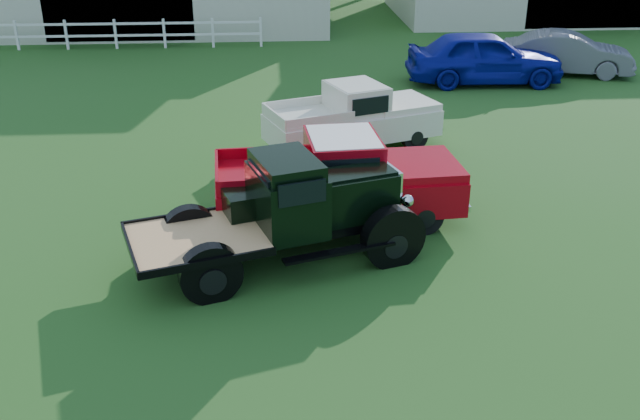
{
  "coord_description": "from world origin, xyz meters",
  "views": [
    {
      "loc": [
        -0.59,
        -10.3,
        6.41
      ],
      "look_at": [
        0.2,
        1.2,
        1.05
      ],
      "focal_mm": 40.0,
      "sensor_mm": 36.0,
      "label": 1
    }
  ],
  "objects_px": {
    "vintage_flatbed": "(282,212)",
    "white_pickup": "(353,118)",
    "red_pickup": "(338,179)",
    "misc_car_blue": "(485,57)",
    "misc_car_grey": "(568,53)"
  },
  "relations": [
    {
      "from": "red_pickup",
      "to": "misc_car_blue",
      "type": "bearing_deg",
      "value": 56.42
    },
    {
      "from": "misc_car_blue",
      "to": "misc_car_grey",
      "type": "distance_m",
      "value": 3.51
    },
    {
      "from": "white_pickup",
      "to": "misc_car_blue",
      "type": "xyz_separation_m",
      "value": [
        5.23,
        6.29,
        0.05
      ]
    },
    {
      "from": "red_pickup",
      "to": "misc_car_blue",
      "type": "height_order",
      "value": "red_pickup"
    },
    {
      "from": "red_pickup",
      "to": "white_pickup",
      "type": "xyz_separation_m",
      "value": [
        0.78,
        4.31,
        -0.09
      ]
    },
    {
      "from": "red_pickup",
      "to": "white_pickup",
      "type": "distance_m",
      "value": 4.38
    },
    {
      "from": "vintage_flatbed",
      "to": "misc_car_grey",
      "type": "distance_m",
      "value": 16.97
    },
    {
      "from": "vintage_flatbed",
      "to": "misc_car_grey",
      "type": "bearing_deg",
      "value": 34.04
    },
    {
      "from": "vintage_flatbed",
      "to": "red_pickup",
      "type": "distance_m",
      "value": 2.03
    },
    {
      "from": "vintage_flatbed",
      "to": "white_pickup",
      "type": "relative_size",
      "value": 1.12
    },
    {
      "from": "white_pickup",
      "to": "misc_car_grey",
      "type": "bearing_deg",
      "value": 20.29
    },
    {
      "from": "vintage_flatbed",
      "to": "red_pickup",
      "type": "height_order",
      "value": "vintage_flatbed"
    },
    {
      "from": "misc_car_grey",
      "to": "white_pickup",
      "type": "bearing_deg",
      "value": 146.9
    },
    {
      "from": "vintage_flatbed",
      "to": "white_pickup",
      "type": "distance_m",
      "value": 6.28
    },
    {
      "from": "misc_car_blue",
      "to": "white_pickup",
      "type": "bearing_deg",
      "value": 142.02
    }
  ]
}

